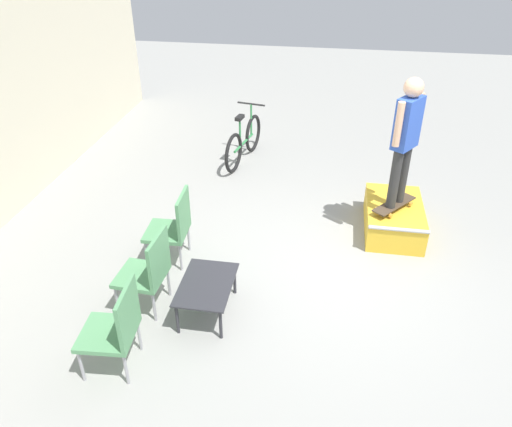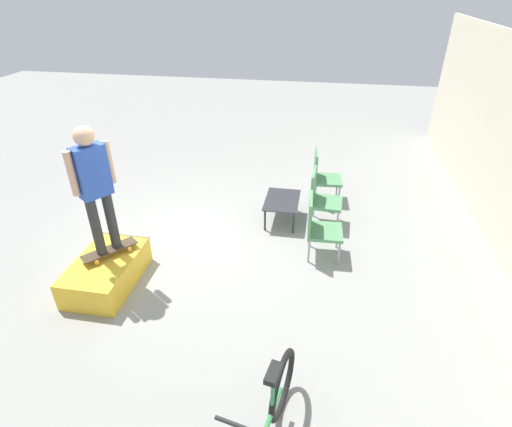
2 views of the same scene
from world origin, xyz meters
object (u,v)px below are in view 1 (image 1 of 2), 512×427
Objects in this scene: skateboard_on_ramp at (394,204)px; person_skater at (406,133)px; patio_chair_center at (149,269)px; coffee_table at (207,287)px; patio_chair_left at (116,326)px; bicycle at (244,142)px; patio_chair_right at (174,225)px; skate_ramp_box at (393,218)px.

skateboard_on_ramp is 1.04m from person_skater.
patio_chair_center is (-1.98, 2.80, 0.05)m from skateboard_on_ramp.
patio_chair_left is (-0.90, 0.65, 0.17)m from coffee_table.
patio_chair_right is at bearing -174.89° from bicycle.
skate_ramp_box is 0.31m from skateboard_on_ramp.
patio_chair_left is at bearing 3.12° from patio_chair_center.
person_skater is at bearing 108.28° from patio_chair_right.
patio_chair_center is (0.89, -0.00, 0.00)m from patio_chair_left.
skateboard_on_ramp is 2.99m from patio_chair_right.
skateboard_on_ramp is (-0.12, 0.04, 0.28)m from skate_ramp_box.
patio_chair_center reaches higher than skateboard_on_ramp.
skate_ramp_box is 1.80× the size of skateboard_on_ramp.
patio_chair_right is at bearing 112.72° from skate_ramp_box.
skate_ramp_box is at bearing 132.27° from patio_chair_left.
bicycle is (4.03, 0.34, 0.01)m from coffee_table.
skateboard_on_ramp is 0.43× the size of bicycle.
patio_chair_center is at bearing 175.67° from patio_chair_left.
patio_chair_left is at bearing -172.78° from bicycle.
patio_chair_left is 4.94m from bicycle.
patio_chair_left is 0.60× the size of bicycle.
skateboard_on_ramp is at bearing 162.14° from skate_ramp_box.
skate_ramp_box is at bearing 15.99° from person_skater.
coffee_table is 0.86× the size of patio_chair_left.
patio_chair_left reaches higher than bicycle.
person_skater is at bearing -140.88° from skateboard_on_ramp.
coffee_table is 1.13m from patio_chair_right.
patio_chair_right is at bearing 175.67° from patio_chair_left.
skateboard_on_ramp reaches higher than skate_ramp_box.
patio_chair_center is (-2.11, 2.84, 0.33)m from skate_ramp_box.
patio_chair_left is 1.00× the size of patio_chair_right.
patio_chair_center reaches higher than coffee_table.
bicycle is at bearing 89.56° from skateboard_on_ramp.
patio_chair_right reaches higher than coffee_table.
person_skater is 3.15m from patio_chair_right.
skate_ramp_box is at bearing 110.14° from patio_chair_right.
patio_chair_right reaches higher than bicycle.
patio_chair_center is (-0.01, 0.65, 0.17)m from coffee_table.
coffee_table is 0.52× the size of bicycle.
bicycle is at bearing 172.02° from patio_chair_left.
bicycle is (3.12, -0.31, -0.16)m from patio_chair_right.
patio_chair_left is 1.81m from patio_chair_right.
patio_chair_left reaches higher than coffee_table.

